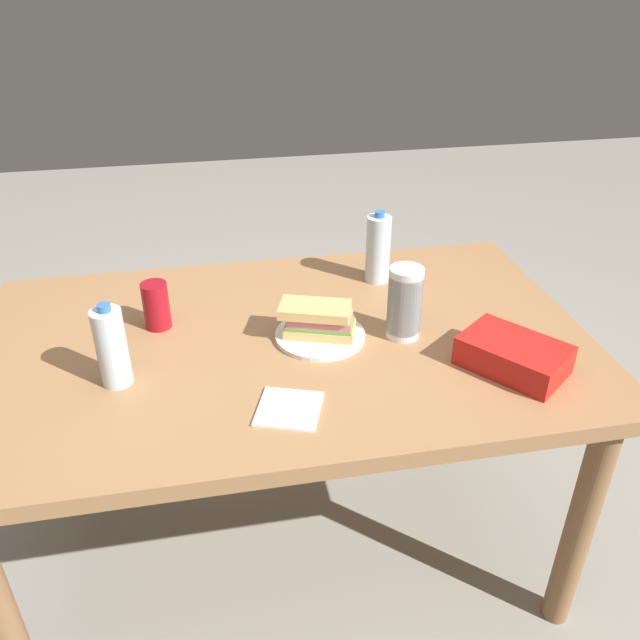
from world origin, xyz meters
name	(u,v)px	position (x,y,z in m)	size (l,w,h in m)	color
ground_plane	(291,541)	(0.00, 0.00, 0.00)	(8.00, 8.00, 0.00)	gray
dining_table	(285,369)	(0.00, 0.00, 0.65)	(1.50, 0.91, 0.74)	#9E7047
paper_plate	(320,335)	(-0.09, 0.01, 0.75)	(0.22, 0.22, 0.01)	white
sandwich	(318,319)	(-0.08, 0.01, 0.79)	(0.20, 0.14, 0.08)	#DBB26B
soda_can_red	(156,305)	(0.31, -0.12, 0.80)	(0.07, 0.07, 0.12)	maroon
chip_bag	(513,355)	(-0.50, 0.23, 0.78)	(0.23, 0.15, 0.07)	red
water_bottle_tall	(112,347)	(0.39, 0.11, 0.83)	(0.07, 0.07, 0.20)	silver
plastic_cup_stack	(405,303)	(-0.29, 0.04, 0.83)	(0.08, 0.08, 0.18)	silver
water_bottle_spare	(378,249)	(-0.31, -0.26, 0.84)	(0.07, 0.07, 0.21)	silver
paper_napkin	(289,409)	(0.03, 0.28, 0.74)	(0.13, 0.13, 0.01)	white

